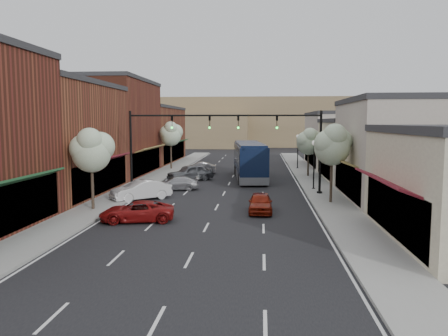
% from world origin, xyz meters
% --- Properties ---
extents(ground, '(160.00, 160.00, 0.00)m').
position_xyz_m(ground, '(0.00, 0.00, 0.00)').
color(ground, black).
rests_on(ground, ground).
extents(sidewalk_left, '(2.80, 73.00, 0.15)m').
position_xyz_m(sidewalk_left, '(-8.40, 18.50, 0.07)').
color(sidewalk_left, gray).
rests_on(sidewalk_left, ground).
extents(sidewalk_right, '(2.80, 73.00, 0.15)m').
position_xyz_m(sidewalk_right, '(8.40, 18.50, 0.07)').
color(sidewalk_right, gray).
rests_on(sidewalk_right, ground).
extents(curb_left, '(0.25, 73.00, 0.17)m').
position_xyz_m(curb_left, '(-7.00, 18.50, 0.07)').
color(curb_left, gray).
rests_on(curb_left, ground).
extents(curb_right, '(0.25, 73.00, 0.17)m').
position_xyz_m(curb_right, '(7.00, 18.50, 0.07)').
color(curb_right, gray).
rests_on(curb_right, ground).
extents(bldg_left_midnear, '(10.14, 14.10, 9.40)m').
position_xyz_m(bldg_left_midnear, '(-14.23, 6.00, 4.66)').
color(bldg_left_midnear, brown).
rests_on(bldg_left_midnear, ground).
extents(bldg_left_midfar, '(10.14, 14.10, 10.90)m').
position_xyz_m(bldg_left_midfar, '(-14.24, 20.00, 5.40)').
color(bldg_left_midfar, maroon).
rests_on(bldg_left_midfar, ground).
extents(bldg_left_far, '(10.14, 18.10, 8.40)m').
position_xyz_m(bldg_left_far, '(-14.22, 36.00, 4.16)').
color(bldg_left_far, brown).
rests_on(bldg_left_far, ground).
extents(bldg_right_midnear, '(9.14, 12.10, 7.90)m').
position_xyz_m(bldg_right_midnear, '(13.72, 6.00, 3.91)').
color(bldg_right_midnear, '#B3A699').
rests_on(bldg_right_midnear, ground).
extents(bldg_right_midfar, '(9.14, 12.10, 6.40)m').
position_xyz_m(bldg_right_midfar, '(13.70, 18.00, 3.17)').
color(bldg_right_midfar, beige).
rests_on(bldg_right_midfar, ground).
extents(bldg_right_far, '(9.14, 16.10, 7.40)m').
position_xyz_m(bldg_right_far, '(13.71, 32.00, 3.66)').
color(bldg_right_far, '#B3A699').
rests_on(bldg_right_far, ground).
extents(hill_far, '(120.00, 30.00, 12.00)m').
position_xyz_m(hill_far, '(0.00, 90.00, 6.00)').
color(hill_far, '#7A6647').
rests_on(hill_far, ground).
extents(hill_near, '(50.00, 20.00, 8.00)m').
position_xyz_m(hill_near, '(-25.00, 78.00, 4.00)').
color(hill_near, '#7A6647').
rests_on(hill_near, ground).
extents(signal_mast_right, '(8.22, 0.46, 7.00)m').
position_xyz_m(signal_mast_right, '(5.62, 8.00, 4.62)').
color(signal_mast_right, black).
rests_on(signal_mast_right, ground).
extents(signal_mast_left, '(8.22, 0.46, 7.00)m').
position_xyz_m(signal_mast_left, '(-5.62, 8.00, 4.62)').
color(signal_mast_left, black).
rests_on(signal_mast_left, ground).
extents(tree_right_near, '(2.85, 2.65, 5.95)m').
position_xyz_m(tree_right_near, '(8.35, 3.94, 4.45)').
color(tree_right_near, '#47382B').
rests_on(tree_right_near, ground).
extents(tree_right_far, '(2.85, 2.65, 5.43)m').
position_xyz_m(tree_right_far, '(8.35, 19.94, 3.99)').
color(tree_right_far, '#47382B').
rests_on(tree_right_far, ground).
extents(tree_left_near, '(2.85, 2.65, 5.69)m').
position_xyz_m(tree_left_near, '(-8.25, -0.06, 4.22)').
color(tree_left_near, '#47382B').
rests_on(tree_left_near, ground).
extents(tree_left_far, '(2.85, 2.65, 6.13)m').
position_xyz_m(tree_left_far, '(-8.25, 25.94, 4.60)').
color(tree_left_far, '#47382B').
rests_on(tree_left_far, ground).
extents(lamp_post_near, '(0.44, 0.44, 4.44)m').
position_xyz_m(lamp_post_near, '(7.80, 10.50, 3.01)').
color(lamp_post_near, black).
rests_on(lamp_post_near, ground).
extents(lamp_post_far, '(0.44, 0.44, 4.44)m').
position_xyz_m(lamp_post_far, '(7.80, 28.00, 3.01)').
color(lamp_post_far, black).
rests_on(lamp_post_far, ground).
extents(coach_bus, '(4.05, 12.85, 3.86)m').
position_xyz_m(coach_bus, '(1.88, 17.78, 2.00)').
color(coach_bus, '#0D1834').
rests_on(coach_bus, ground).
extents(red_hatchback, '(1.55, 3.86, 1.32)m').
position_xyz_m(red_hatchback, '(3.10, 0.51, 0.66)').
color(red_hatchback, maroon).
rests_on(red_hatchback, ground).
extents(parked_car_a, '(4.83, 2.93, 1.25)m').
position_xyz_m(parked_car_a, '(-4.40, -2.88, 0.63)').
color(parked_car_a, maroon).
rests_on(parked_car_a, ground).
extents(parked_car_b, '(4.66, 4.19, 1.54)m').
position_xyz_m(parked_car_b, '(-6.20, 4.47, 0.77)').
color(parked_car_b, silver).
rests_on(parked_car_b, ground).
extents(parked_car_c, '(4.35, 2.39, 1.19)m').
position_xyz_m(parked_car_c, '(-4.45, 9.54, 0.60)').
color(parked_car_c, '#9B9BA0').
rests_on(parked_car_c, ground).
extents(parked_car_d, '(5.12, 4.27, 1.65)m').
position_xyz_m(parked_car_d, '(-4.20, 15.85, 0.82)').
color(parked_car_d, '#505357').
rests_on(parked_car_d, ground).
extents(parked_car_e, '(4.24, 1.85, 1.36)m').
position_xyz_m(parked_car_e, '(-4.20, 21.79, 0.68)').
color(parked_car_e, gray).
rests_on(parked_car_e, ground).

